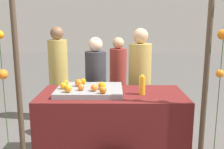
{
  "coord_description": "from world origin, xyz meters",
  "views": [
    {
      "loc": [
        0.02,
        -2.99,
        1.75
      ],
      "look_at": [
        0.0,
        0.15,
        1.11
      ],
      "focal_mm": 41.13,
      "sensor_mm": 36.0,
      "label": 1
    }
  ],
  "objects_px": {
    "orange_1": "(66,83)",
    "vendor_right": "(139,88)",
    "juice_bottle": "(142,85)",
    "stall_counter": "(112,128)",
    "orange_0": "(83,81)",
    "vendor_left": "(96,93)"
  },
  "relations": [
    {
      "from": "juice_bottle",
      "to": "orange_0",
      "type": "bearing_deg",
      "value": 160.0
    },
    {
      "from": "juice_bottle",
      "to": "vendor_left",
      "type": "relative_size",
      "value": 0.15
    },
    {
      "from": "juice_bottle",
      "to": "vendor_left",
      "type": "xyz_separation_m",
      "value": [
        -0.6,
        0.77,
        -0.3
      ]
    },
    {
      "from": "orange_1",
      "to": "stall_counter",
      "type": "bearing_deg",
      "value": -13.29
    },
    {
      "from": "vendor_left",
      "to": "vendor_right",
      "type": "bearing_deg",
      "value": 3.61
    },
    {
      "from": "orange_1",
      "to": "vendor_right",
      "type": "bearing_deg",
      "value": 32.01
    },
    {
      "from": "stall_counter",
      "to": "orange_0",
      "type": "height_order",
      "value": "orange_0"
    },
    {
      "from": "orange_0",
      "to": "juice_bottle",
      "type": "bearing_deg",
      "value": -20.0
    },
    {
      "from": "juice_bottle",
      "to": "vendor_right",
      "type": "distance_m",
      "value": 0.85
    },
    {
      "from": "stall_counter",
      "to": "orange_0",
      "type": "bearing_deg",
      "value": 150.39
    },
    {
      "from": "orange_0",
      "to": "vendor_left",
      "type": "height_order",
      "value": "vendor_left"
    },
    {
      "from": "orange_1",
      "to": "juice_bottle",
      "type": "height_order",
      "value": "juice_bottle"
    },
    {
      "from": "orange_0",
      "to": "orange_1",
      "type": "xyz_separation_m",
      "value": [
        -0.21,
        -0.07,
        -0.0
      ]
    },
    {
      "from": "orange_0",
      "to": "stall_counter",
      "type": "bearing_deg",
      "value": -29.61
    },
    {
      "from": "stall_counter",
      "to": "vendor_right",
      "type": "distance_m",
      "value": 0.92
    },
    {
      "from": "stall_counter",
      "to": "vendor_right",
      "type": "height_order",
      "value": "vendor_right"
    },
    {
      "from": "vendor_left",
      "to": "orange_1",
      "type": "bearing_deg",
      "value": -120.36
    },
    {
      "from": "stall_counter",
      "to": "orange_1",
      "type": "bearing_deg",
      "value": 166.71
    },
    {
      "from": "stall_counter",
      "to": "orange_0",
      "type": "distance_m",
      "value": 0.7
    },
    {
      "from": "orange_1",
      "to": "orange_0",
      "type": "bearing_deg",
      "value": 19.55
    },
    {
      "from": "stall_counter",
      "to": "orange_1",
      "type": "xyz_separation_m",
      "value": [
        -0.58,
        0.14,
        0.55
      ]
    },
    {
      "from": "vendor_right",
      "to": "juice_bottle",
      "type": "bearing_deg",
      "value": -93.75
    }
  ]
}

